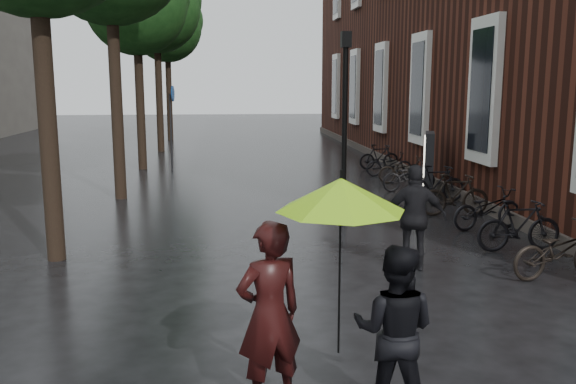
{
  "coord_description": "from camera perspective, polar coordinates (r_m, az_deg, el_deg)",
  "views": [
    {
      "loc": [
        -1.03,
        -4.15,
        3.18
      ],
      "look_at": [
        0.09,
        6.36,
        1.29
      ],
      "focal_mm": 38.0,
      "sensor_mm": 36.0,
      "label": 1
    }
  ],
  "objects": [
    {
      "name": "brick_building",
      "position": [
        26.41,
        20.54,
        15.64
      ],
      "size": [
        10.2,
        33.2,
        12.0
      ],
      "color": "#38160F",
      "rests_on": "ground"
    },
    {
      "name": "person_burgundy",
      "position": [
        6.07,
        -1.76,
        -11.43
      ],
      "size": [
        0.81,
        0.67,
        1.9
      ],
      "primitive_type": "imported",
      "rotation": [
        0.0,
        0.0,
        3.51
      ],
      "color": "black",
      "rests_on": "ground"
    },
    {
      "name": "person_black",
      "position": [
        6.06,
        9.93,
        -12.67
      ],
      "size": [
        1.01,
        0.92,
        1.7
      ],
      "primitive_type": "imported",
      "rotation": [
        0.0,
        0.0,
        2.72
      ],
      "color": "black",
      "rests_on": "ground"
    },
    {
      "name": "lime_umbrella",
      "position": [
        5.64,
        4.96,
        -0.25
      ],
      "size": [
        1.22,
        1.22,
        1.79
      ],
      "rotation": [
        0.0,
        0.0,
        0.43
      ],
      "color": "black",
      "rests_on": "ground"
    },
    {
      "name": "pedestrian_walking",
      "position": [
        10.64,
        11.8,
        -2.37
      ],
      "size": [
        1.13,
        0.63,
        1.83
      ],
      "primitive_type": "imported",
      "rotation": [
        0.0,
        0.0,
        2.96
      ],
      "color": "black",
      "rests_on": "ground"
    },
    {
      "name": "parked_bicycles",
      "position": [
        16.51,
        13.97,
        0.39
      ],
      "size": [
        2.13,
        13.81,
        1.03
      ],
      "color": "black",
      "rests_on": "ground"
    },
    {
      "name": "ad_lightbox",
      "position": [
        18.11,
        13.01,
        2.65
      ],
      "size": [
        0.28,
        1.19,
        1.79
      ],
      "rotation": [
        0.0,
        0.0,
        -0.32
      ],
      "color": "black",
      "rests_on": "ground"
    },
    {
      "name": "lamp_post",
      "position": [
        14.24,
        5.34,
        7.89
      ],
      "size": [
        0.22,
        0.22,
        4.34
      ],
      "rotation": [
        0.0,
        0.0,
        -0.11
      ],
      "color": "black",
      "rests_on": "ground"
    },
    {
      "name": "cycle_sign",
      "position": [
        22.84,
        -10.81,
        7.11
      ],
      "size": [
        0.16,
        0.56,
        3.09
      ],
      "rotation": [
        0.0,
        0.0,
        -0.09
      ],
      "color": "#262628",
      "rests_on": "ground"
    }
  ]
}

